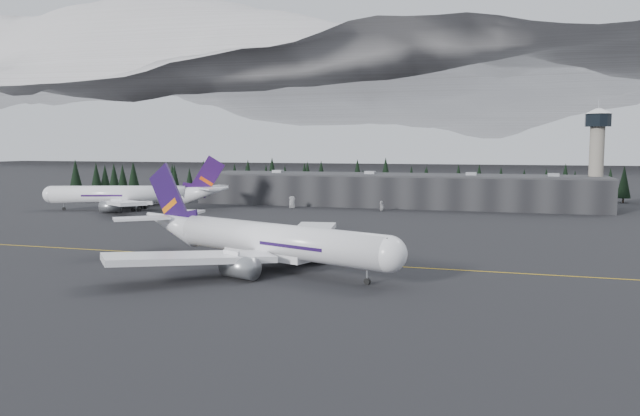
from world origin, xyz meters
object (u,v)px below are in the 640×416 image
(terminal, at_px, (394,190))
(gse_vehicle_b, at_px, (382,209))
(gse_vehicle_a, at_px, (292,207))
(jet_parked, at_px, (135,195))
(jet_main, at_px, (256,239))
(control_tower, at_px, (597,147))

(terminal, distance_m, gse_vehicle_b, 24.33)
(gse_vehicle_a, bearing_deg, terminal, 12.32)
(jet_parked, xyz_separation_m, gse_vehicle_b, (89.17, 22.51, -5.12))
(jet_main, xyz_separation_m, gse_vehicle_b, (3.74, 111.53, -5.06))
(jet_main, bearing_deg, jet_parked, 154.89)
(terminal, relative_size, jet_main, 2.41)
(terminal, distance_m, control_tower, 76.98)
(terminal, distance_m, jet_parked, 100.80)
(control_tower, height_order, jet_main, control_tower)
(gse_vehicle_a, bearing_deg, jet_parked, -177.09)
(jet_main, xyz_separation_m, jet_parked, (-85.44, 89.02, 0.06))
(terminal, bearing_deg, gse_vehicle_b, -91.06)
(jet_parked, distance_m, gse_vehicle_a, 58.89)
(terminal, height_order, control_tower, control_tower)
(control_tower, height_order, gse_vehicle_b, control_tower)
(control_tower, xyz_separation_m, jet_main, (-79.17, -138.19, -17.71))
(jet_parked, relative_size, gse_vehicle_a, 14.51)
(terminal, height_order, jet_main, jet_main)
(gse_vehicle_a, bearing_deg, control_tower, -7.21)
(control_tower, distance_m, gse_vehicle_b, 83.18)
(jet_main, bearing_deg, control_tower, 81.26)
(terminal, height_order, jet_parked, jet_parked)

